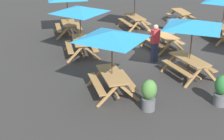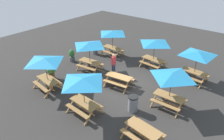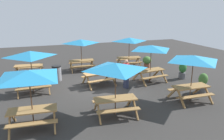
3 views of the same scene
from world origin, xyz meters
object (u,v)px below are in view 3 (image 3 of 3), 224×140
at_px(picnic_table_6, 81,44).
at_px(potted_plant_2, 203,82).
at_px(potted_plant_0, 183,70).
at_px(picnic_table_0, 30,57).
at_px(picnic_table_5, 29,78).
at_px(potted_plant_1, 147,62).
at_px(picnic_table_1, 193,62).
at_px(picnic_table_8, 29,68).
at_px(person_standing, 126,73).
at_px(trash_bin_gray, 57,73).
at_px(picnic_table_2, 129,42).
at_px(picnic_table_4, 99,76).
at_px(picnic_table_7, 115,70).
at_px(picnic_table_3, 151,50).

height_order(picnic_table_6, potted_plant_2, picnic_table_6).
bearing_deg(potted_plant_0, picnic_table_0, -4.01).
height_order(picnic_table_5, potted_plant_2, picnic_table_5).
relative_size(picnic_table_5, potted_plant_1, 2.92).
height_order(picnic_table_1, picnic_table_5, same).
xyz_separation_m(picnic_table_8, person_standing, (-5.27, 4.32, 0.32)).
bearing_deg(trash_bin_gray, potted_plant_1, -174.88).
bearing_deg(picnic_table_6, potted_plant_1, 168.15).
xyz_separation_m(potted_plant_0, potted_plant_2, (0.45, 2.37, -0.00)).
xyz_separation_m(picnic_table_2, person_standing, (2.10, 4.37, -1.10)).
height_order(picnic_table_4, picnic_table_6, picnic_table_6).
distance_m(picnic_table_5, picnic_table_8, 7.30).
bearing_deg(picnic_table_1, trash_bin_gray, -40.60).
bearing_deg(picnic_table_8, picnic_table_7, 122.81).
height_order(picnic_table_3, potted_plant_1, picnic_table_3).
bearing_deg(trash_bin_gray, picnic_table_2, -163.83).
height_order(picnic_table_0, potted_plant_2, picnic_table_0).
height_order(picnic_table_0, picnic_table_3, same).
xyz_separation_m(potted_plant_1, person_standing, (3.13, 3.32, 0.32)).
height_order(picnic_table_2, picnic_table_6, same).
xyz_separation_m(picnic_table_1, picnic_table_6, (3.89, -7.32, 0.00)).
distance_m(picnic_table_4, picnic_table_6, 3.85).
bearing_deg(person_standing, picnic_table_8, -144.27).
bearing_deg(picnic_table_5, picnic_table_2, -130.05).
bearing_deg(picnic_table_3, picnic_table_0, -10.17).
height_order(picnic_table_5, picnic_table_6, same).
height_order(picnic_table_4, picnic_table_5, picnic_table_5).
height_order(picnic_table_1, picnic_table_8, picnic_table_1).
relative_size(picnic_table_2, person_standing, 1.40).
height_order(picnic_table_8, trash_bin_gray, trash_bin_gray).
relative_size(picnic_table_8, potted_plant_0, 1.83).
bearing_deg(picnic_table_4, potted_plant_1, -160.21).
xyz_separation_m(picnic_table_3, potted_plant_0, (-2.29, 0.17, -1.43)).
height_order(potted_plant_0, person_standing, person_standing).
xyz_separation_m(picnic_table_5, picnic_table_6, (-3.45, -7.45, 0.00)).
xyz_separation_m(picnic_table_3, picnic_table_6, (3.48, -4.02, 0.00)).
bearing_deg(picnic_table_7, trash_bin_gray, -65.88).
bearing_deg(picnic_table_0, picnic_table_6, -135.89).
xyz_separation_m(picnic_table_1, potted_plant_0, (-1.88, -3.13, -1.43)).
relative_size(picnic_table_1, picnic_table_4, 1.19).
bearing_deg(potted_plant_2, trash_bin_gray, -32.58).
bearing_deg(potted_plant_2, picnic_table_5, 5.77).
height_order(picnic_table_4, trash_bin_gray, trash_bin_gray).
bearing_deg(picnic_table_6, picnic_table_7, 92.39).
distance_m(picnic_table_0, picnic_table_5, 3.90).
relative_size(picnic_table_5, picnic_table_8, 1.45).
bearing_deg(potted_plant_1, picnic_table_2, -45.44).
distance_m(picnic_table_7, potted_plant_1, 8.02).
bearing_deg(picnic_table_8, picnic_table_5, 98.42).
bearing_deg(picnic_table_1, picnic_table_5, 3.11).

